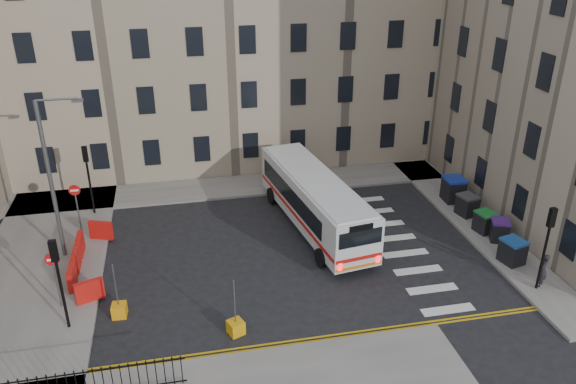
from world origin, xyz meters
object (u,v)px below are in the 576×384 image
object	(u,v)px
wheelie_bin_e	(453,189)
bollard_chevron	(236,327)
streetlamp	(50,179)
bollard_yellow	(119,310)
wheelie_bin_c	(485,222)
bus	(314,199)
wheelie_bin_a	(513,251)
pedestrian	(543,270)
wheelie_bin_b	(499,230)
wheelie_bin_d	(467,205)

from	to	relation	value
wheelie_bin_e	bollard_chevron	xyz separation A→B (m)	(-14.33, -9.44, -0.59)
streetlamp	bollard_yellow	world-z (taller)	streetlamp
wheelie_bin_c	bus	bearing A→B (deg)	151.66
bus	wheelie_bin_e	xyz separation A→B (m)	(8.97, 1.29, -0.83)
wheelie_bin_a	pedestrian	size ratio (longest dim) A/B	0.79
wheelie_bin_a	wheelie_bin_e	xyz separation A→B (m)	(0.39, 7.03, 0.12)
wheelie_bin_b	wheelie_bin_e	distance (m)	4.90
streetlamp	bollard_yellow	distance (m)	7.46
bollard_yellow	bollard_chevron	distance (m)	5.21
bollard_yellow	wheelie_bin_c	bearing A→B (deg)	10.07
wheelie_bin_a	bollard_chevron	xyz separation A→B (m)	(-13.94, -2.41, -0.47)
wheelie_bin_a	wheelie_bin_b	xyz separation A→B (m)	(0.56, 2.13, -0.04)
wheelie_bin_e	wheelie_bin_c	bearing A→B (deg)	-89.30
wheelie_bin_b	wheelie_bin_e	bearing A→B (deg)	113.68
wheelie_bin_d	wheelie_bin_e	bearing A→B (deg)	74.90
pedestrian	bollard_chevron	distance (m)	14.15
wheelie_bin_b	bollard_chevron	world-z (taller)	wheelie_bin_b
bus	wheelie_bin_b	xyz separation A→B (m)	(9.14, -3.61, -0.98)
wheelie_bin_c	wheelie_bin_b	bearing A→B (deg)	-86.19
bus	wheelie_bin_d	distance (m)	8.96
streetlamp	wheelie_bin_d	bearing A→B (deg)	-0.30
wheelie_bin_b	wheelie_bin_d	distance (m)	3.01
wheelie_bin_c	bollard_chevron	world-z (taller)	wheelie_bin_c
wheelie_bin_e	wheelie_bin_d	bearing A→B (deg)	-90.30
wheelie_bin_d	bollard_chevron	world-z (taller)	wheelie_bin_d
wheelie_bin_a	wheelie_bin_e	size ratio (longest dim) A/B	0.90
wheelie_bin_b	wheelie_bin_e	size ratio (longest dim) A/B	0.90
bollard_yellow	streetlamp	bearing A→B (deg)	118.58
streetlamp	wheelie_bin_d	size ratio (longest dim) A/B	6.37
wheelie_bin_e	bollard_yellow	xyz separation A→B (m)	(-19.07, -7.29, -0.59)
wheelie_bin_b	wheelie_bin_c	world-z (taller)	same
wheelie_bin_b	wheelie_bin_c	bearing A→B (deg)	127.33
wheelie_bin_b	pedestrian	world-z (taller)	pedestrian
bollard_chevron	bollard_yellow	bearing A→B (deg)	155.52
wheelie_bin_b	wheelie_bin_a	bearing A→B (deg)	-82.94
wheelie_bin_a	bollard_yellow	size ratio (longest dim) A/B	2.18
wheelie_bin_b	bollard_yellow	distance (m)	19.39
wheelie_bin_a	wheelie_bin_e	distance (m)	7.04
bus	wheelie_bin_c	distance (m)	9.30
streetlamp	wheelie_bin_b	xyz separation A→B (m)	(22.24, -3.12, -3.61)
wheelie_bin_d	bollard_chevron	xyz separation A→B (m)	(-14.25, -7.55, -0.46)
bus	wheelie_bin_e	size ratio (longest dim) A/B	7.66
wheelie_bin_a	bollard_chevron	size ratio (longest dim) A/B	2.18
streetlamp	bus	bearing A→B (deg)	2.15
streetlamp	wheelie_bin_e	xyz separation A→B (m)	(22.07, 1.78, -3.45)
wheelie_bin_d	bollard_yellow	bearing A→B (deg)	-176.71
wheelie_bin_c	wheelie_bin_e	size ratio (longest dim) A/B	0.83
streetlamp	bollard_chevron	distance (m)	11.62
wheelie_bin_d	pedestrian	xyz separation A→B (m)	(-0.12, -7.24, 0.21)
wheelie_bin_a	pedestrian	xyz separation A→B (m)	(0.19, -2.10, 0.20)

